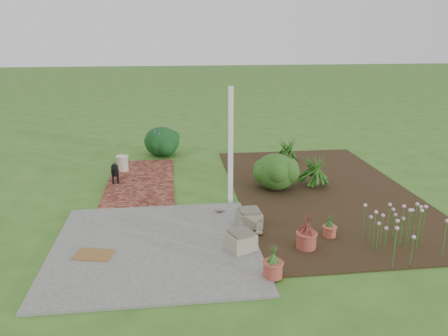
{
  "coord_description": "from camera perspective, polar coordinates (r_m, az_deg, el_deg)",
  "views": [
    {
      "loc": [
        -0.91,
        -8.61,
        3.55
      ],
      "look_at": [
        0.2,
        0.4,
        0.7
      ],
      "focal_mm": 35.0,
      "sensor_mm": 36.0,
      "label": 1
    }
  ],
  "objects": [
    {
      "name": "terracotta_pot_bronze",
      "position": [
        7.62,
        10.7,
        -9.24
      ],
      "size": [
        0.34,
        0.34,
        0.27
      ],
      "primitive_type": "cylinder",
      "rotation": [
        0.0,
        0.0,
        0.01
      ],
      "color": "#A14336",
      "rests_on": "garden_bed"
    },
    {
      "name": "brick_path",
      "position": [
        10.97,
        -10.77,
        -1.66
      ],
      "size": [
        1.6,
        3.5,
        0.04
      ],
      "primitive_type": "cube",
      "color": "#5C221D",
      "rests_on": "ground"
    },
    {
      "name": "garden_bed",
      "position": [
        10.35,
        12.69,
        -2.99
      ],
      "size": [
        4.0,
        7.0,
        0.03
      ],
      "primitive_type": "cube",
      "color": "black",
      "rests_on": "ground"
    },
    {
      "name": "black_dog",
      "position": [
        10.85,
        -14.07,
        -0.36
      ],
      "size": [
        0.22,
        0.57,
        0.49
      ],
      "rotation": [
        0.0,
        0.0,
        0.14
      ],
      "color": "black",
      "rests_on": "brick_path"
    },
    {
      "name": "coir_doormat",
      "position": [
        7.6,
        -16.64,
        -10.79
      ],
      "size": [
        0.69,
        0.53,
        0.02
      ],
      "primitive_type": "cube",
      "rotation": [
        0.0,
        0.0,
        -0.23
      ],
      "color": "brown",
      "rests_on": "concrete_patio"
    },
    {
      "name": "purple_flowering_bush",
      "position": [
        13.12,
        -8.13,
        3.53
      ],
      "size": [
        1.37,
        1.37,
        0.88
      ],
      "primitive_type": "ellipsoid",
      "rotation": [
        0.0,
        0.0,
        0.43
      ],
      "color": "black",
      "rests_on": "ground"
    },
    {
      "name": "agapanthus_clump_back",
      "position": [
        10.52,
        11.65,
        0.14
      ],
      "size": [
        1.03,
        1.03,
        0.92
      ],
      "primitive_type": null,
      "rotation": [
        0.0,
        0.0,
        -0.01
      ],
      "color": "#14430F",
      "rests_on": "garden_bed"
    },
    {
      "name": "stone_trough_near",
      "position": [
        7.44,
        2.22,
        -9.54
      ],
      "size": [
        0.55,
        0.55,
        0.28
      ],
      "primitive_type": "cube",
      "rotation": [
        0.0,
        0.0,
        0.41
      ],
      "color": "gray",
      "rests_on": "concrete_patio"
    },
    {
      "name": "terracotta_pot_small_right",
      "position": [
        6.73,
        6.39,
        -13.01
      ],
      "size": [
        0.37,
        0.37,
        0.24
      ],
      "primitive_type": "cylinder",
      "rotation": [
        0.0,
        0.0,
        -0.35
      ],
      "color": "#A74538",
      "rests_on": "garden_bed"
    },
    {
      "name": "terracotta_pot_small_left",
      "position": [
        8.12,
        13.62,
        -8.02
      ],
      "size": [
        0.3,
        0.3,
        0.19
      ],
      "primitive_type": "cylinder",
      "rotation": [
        0.0,
        0.0,
        0.35
      ],
      "color": "#B1503C",
      "rests_on": "garden_bed"
    },
    {
      "name": "agapanthus_clump_front",
      "position": [
        12.44,
        8.23,
        2.64
      ],
      "size": [
        1.1,
        1.1,
        0.77
      ],
      "primitive_type": null,
      "rotation": [
        0.0,
        0.0,
        -0.34
      ],
      "color": "#15380C",
      "rests_on": "garden_bed"
    },
    {
      "name": "concrete_patio",
      "position": [
        7.72,
        -8.9,
        -10.0
      ],
      "size": [
        3.5,
        3.5,
        0.04
      ],
      "primitive_type": "cube",
      "color": "#5A5A57",
      "rests_on": "ground"
    },
    {
      "name": "veranda_post",
      "position": [
        9.09,
        0.86,
        2.77
      ],
      "size": [
        0.1,
        0.1,
        2.5
      ],
      "primitive_type": "cube",
      "color": "white",
      "rests_on": "ground"
    },
    {
      "name": "ground",
      "position": [
        9.36,
        -0.92,
        -4.87
      ],
      "size": [
        80.0,
        80.0,
        0.0
      ],
      "primitive_type": "plane",
      "color": "#356620",
      "rests_on": "ground"
    },
    {
      "name": "stone_trough_far",
      "position": [
        8.25,
        3.32,
        -6.77
      ],
      "size": [
        0.41,
        0.41,
        0.26
      ],
      "primitive_type": "cube",
      "rotation": [
        0.0,
        0.0,
        0.03
      ],
      "color": "#7B715B",
      "rests_on": "concrete_patio"
    },
    {
      "name": "cream_ceramic_urn",
      "position": [
        11.76,
        -13.12,
        0.59
      ],
      "size": [
        0.32,
        0.32,
        0.39
      ],
      "primitive_type": "cylinder",
      "rotation": [
        0.0,
        0.0,
        0.08
      ],
      "color": "#BFB09D",
      "rests_on": "brick_path"
    },
    {
      "name": "evergreen_shrub",
      "position": [
        10.2,
        6.75,
        -0.38
      ],
      "size": [
        1.04,
        1.04,
        0.85
      ],
      "primitive_type": "ellipsoid",
      "rotation": [
        0.0,
        0.0,
        0.05
      ],
      "color": "#123C17",
      "rests_on": "garden_bed"
    },
    {
      "name": "pink_flower_patch",
      "position": [
        7.88,
        22.52,
        -7.59
      ],
      "size": [
        1.48,
        1.48,
        0.73
      ],
      "primitive_type": null,
      "rotation": [
        0.0,
        0.0,
        -0.4
      ],
      "color": "#113D0F",
      "rests_on": "garden_bed"
    },
    {
      "name": "stone_trough_mid",
      "position": [
        8.26,
        3.3,
        -6.64
      ],
      "size": [
        0.45,
        0.45,
        0.29
      ],
      "primitive_type": "cube",
      "rotation": [
        0.0,
        0.0,
        0.05
      ],
      "color": "gray",
      "rests_on": "concrete_patio"
    }
  ]
}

